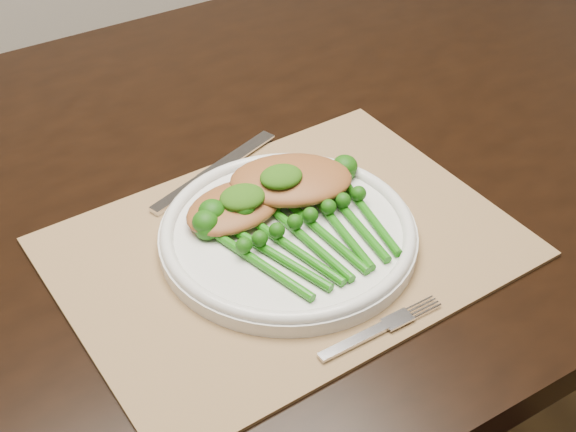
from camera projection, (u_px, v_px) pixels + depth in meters
name	position (u px, v px, depth m)	size (l,w,h in m)	color
dining_table	(233.00, 369.00, 1.23)	(1.71, 1.10, 0.75)	black
placemat	(286.00, 247.00, 0.88)	(0.48, 0.36, 0.00)	#94724B
dinner_plate	(288.00, 233.00, 0.88)	(0.28, 0.28, 0.03)	white
knife	(203.00, 178.00, 0.97)	(0.19, 0.11, 0.01)	silver
fork	(388.00, 324.00, 0.79)	(0.14, 0.03, 0.00)	silver
chicken_fillet_left	(235.00, 207.00, 0.89)	(0.12, 0.08, 0.02)	#9D5C2D
chicken_fillet_right	(291.00, 180.00, 0.91)	(0.14, 0.10, 0.03)	#9D5C2D
pesto_dollop_left	(242.00, 197.00, 0.88)	(0.05, 0.04, 0.02)	#1A460A
pesto_dollop_right	(281.00, 177.00, 0.89)	(0.05, 0.04, 0.02)	#1A460A
broccolini_bundle	(315.00, 236.00, 0.86)	(0.20, 0.21, 0.04)	#17640D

